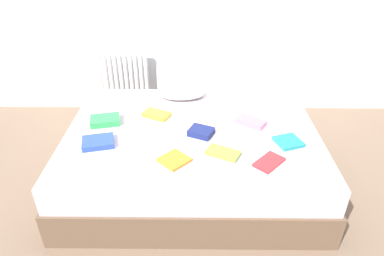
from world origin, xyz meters
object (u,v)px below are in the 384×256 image
at_px(textbook_teal, 288,142).
at_px(textbook_green, 105,120).
at_px(pillow, 181,92).
at_px(textbook_blue, 98,142).
at_px(textbook_lime, 223,153).
at_px(bed, 192,155).
at_px(textbook_white, 153,138).
at_px(textbook_navy, 201,132).
at_px(radiator, 124,78).
at_px(textbook_yellow, 156,114).
at_px(textbook_pink, 251,122).
at_px(textbook_orange, 174,160).
at_px(textbook_red, 269,162).

relative_size(textbook_teal, textbook_green, 0.76).
xyz_separation_m(pillow, textbook_blue, (-0.58, -0.79, -0.03)).
bearing_deg(textbook_blue, textbook_lime, -20.55).
bearing_deg(bed, textbook_white, -153.28).
relative_size(bed, textbook_navy, 11.39).
bearing_deg(textbook_green, textbook_lime, -37.73).
bearing_deg(textbook_white, textbook_blue, -125.50).
bearing_deg(textbook_navy, textbook_white, -145.42).
bearing_deg(radiator, textbook_yellow, -65.19).
bearing_deg(pillow, textbook_green, -141.39).
bearing_deg(textbook_pink, textbook_orange, -105.36).
bearing_deg(textbook_teal, pillow, 117.60).
bearing_deg(textbook_yellow, radiator, 141.09).
bearing_deg(textbook_yellow, textbook_blue, -106.06).
bearing_deg(textbook_lime, textbook_blue, -160.77).
height_order(textbook_white, textbook_yellow, textbook_yellow).
bearing_deg(textbook_teal, textbook_green, 148.94).
xyz_separation_m(textbook_pink, textbook_navy, (-0.40, -0.16, 0.00)).
bearing_deg(textbook_red, textbook_lime, 114.98).
bearing_deg(textbook_blue, textbook_yellow, 34.23).
distance_m(textbook_red, textbook_lime, 0.32).
bearing_deg(textbook_lime, textbook_green, -178.26).
bearing_deg(textbook_orange, textbook_teal, -29.71).
distance_m(radiator, textbook_red, 2.09).
relative_size(textbook_lime, textbook_yellow, 1.07).
bearing_deg(textbook_lime, radiator, 148.98).
height_order(bed, textbook_white, textbook_white).
relative_size(textbook_teal, textbook_orange, 0.98).
bearing_deg(textbook_red, textbook_navy, 95.18).
xyz_separation_m(textbook_teal, textbook_red, (-0.19, -0.25, -0.00)).
relative_size(textbook_white, textbook_blue, 0.78).
bearing_deg(textbook_blue, radiator, 79.53).
bearing_deg(textbook_yellow, textbook_navy, -10.76).
bearing_deg(textbook_green, textbook_yellow, 2.63).
bearing_deg(pillow, bed, -79.04).
distance_m(textbook_teal, textbook_lime, 0.51).
relative_size(textbook_navy, textbook_yellow, 0.81).
xyz_separation_m(textbook_blue, textbook_navy, (0.76, 0.15, 0.00)).
bearing_deg(textbook_red, radiator, 81.64).
xyz_separation_m(textbook_orange, textbook_green, (-0.59, 0.51, 0.01)).
distance_m(pillow, textbook_navy, 0.67).
relative_size(bed, textbook_yellow, 9.19).
height_order(radiator, textbook_pink, radiator).
bearing_deg(bed, textbook_teal, -15.09).
bearing_deg(textbook_orange, textbook_pink, -4.77).
relative_size(textbook_pink, textbook_red, 1.05).
xyz_separation_m(textbook_blue, textbook_lime, (0.91, -0.11, -0.01)).
relative_size(textbook_blue, textbook_red, 1.04).
height_order(bed, textbook_green, textbook_green).
bearing_deg(textbook_green, textbook_navy, -25.18).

